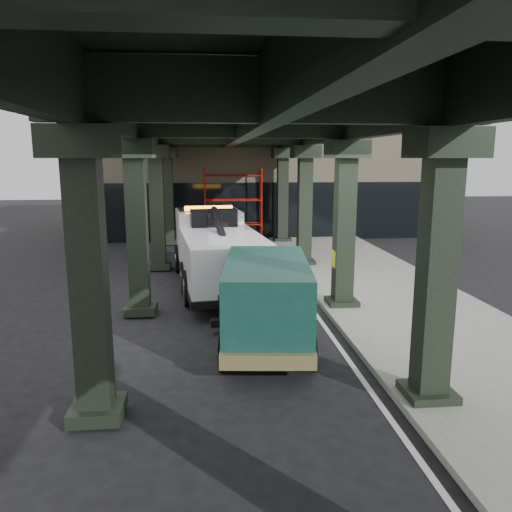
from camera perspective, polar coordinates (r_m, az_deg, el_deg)
ground at (r=13.14m, az=0.96°, el=-8.91°), size 90.00×90.00×0.00m
sidewalk at (r=16.07m, az=16.32°, el=-5.33°), size 5.00×40.00×0.15m
lane_stripe at (r=15.28m, az=6.46°, el=-6.06°), size 0.12×38.00×0.01m
viaduct at (r=14.33m, az=-1.57°, el=14.96°), size 7.40×32.00×6.40m
building at (r=32.45m, az=0.38°, el=10.24°), size 22.00×10.00×8.00m
scaffolding at (r=27.05m, az=-2.65°, el=6.03°), size 3.08×0.88×4.00m
tow_truck at (r=17.75m, az=-4.65°, el=0.96°), size 3.32×8.83×2.83m
towed_van at (r=12.25m, az=1.20°, el=-4.80°), size 2.56×5.41×2.12m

